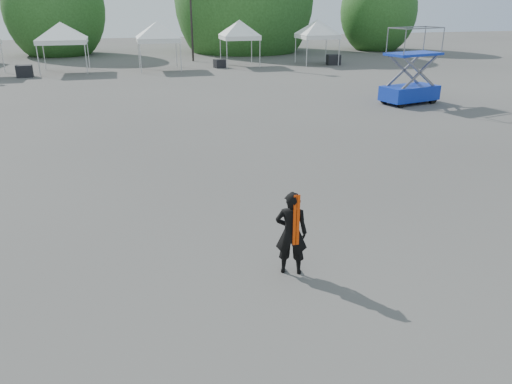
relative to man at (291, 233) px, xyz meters
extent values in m
plane|color=#474442|center=(0.01, 2.16, -0.81)|extent=(120.00, 120.00, 0.00)
cylinder|color=#382314|center=(-7.99, 42.16, 0.33)|extent=(0.36, 0.36, 2.27)
ellipsoid|color=#244B19|center=(-7.99, 42.16, 3.13)|extent=(4.16, 4.16, 4.78)
cylinder|color=#382314|center=(9.01, 41.16, 0.59)|extent=(0.36, 0.36, 2.80)
cylinder|color=#382314|center=(22.01, 39.16, 0.24)|extent=(0.36, 0.36, 2.10)
ellipsoid|color=#244B19|center=(22.01, 39.16, 2.83)|extent=(3.84, 3.84, 4.42)
cylinder|color=silver|center=(-10.51, 30.51, 0.19)|extent=(0.06, 0.06, 2.00)
cylinder|color=silver|center=(-7.98, 28.40, 0.19)|extent=(0.06, 0.06, 2.00)
cylinder|color=silver|center=(-4.97, 28.40, 0.19)|extent=(0.06, 0.06, 2.00)
cylinder|color=silver|center=(-7.98, 31.40, 0.19)|extent=(0.06, 0.06, 2.00)
cylinder|color=silver|center=(-4.97, 31.40, 0.19)|extent=(0.06, 0.06, 2.00)
cube|color=white|center=(-6.47, 29.90, 1.27)|extent=(3.20, 3.20, 0.30)
pyramid|color=white|center=(-6.47, 29.90, 2.52)|extent=(4.53, 4.53, 1.10)
cylinder|color=silver|center=(-1.42, 28.10, 0.19)|extent=(0.06, 0.06, 2.00)
cylinder|color=silver|center=(1.32, 28.10, 0.19)|extent=(0.06, 0.06, 2.00)
cylinder|color=silver|center=(-1.42, 30.84, 0.19)|extent=(0.06, 0.06, 2.00)
cylinder|color=silver|center=(1.32, 30.84, 0.19)|extent=(0.06, 0.06, 2.00)
cube|color=white|center=(-0.05, 29.47, 1.27)|extent=(2.94, 2.94, 0.30)
pyramid|color=white|center=(-0.05, 29.47, 2.52)|extent=(4.16, 4.16, 1.10)
cylinder|color=silver|center=(4.77, 28.92, 0.19)|extent=(0.06, 0.06, 2.00)
cylinder|color=silver|center=(7.25, 28.92, 0.19)|extent=(0.06, 0.06, 2.00)
cylinder|color=silver|center=(4.77, 31.41, 0.19)|extent=(0.06, 0.06, 2.00)
cylinder|color=silver|center=(7.25, 31.41, 0.19)|extent=(0.06, 0.06, 2.00)
cube|color=white|center=(6.01, 30.17, 1.27)|extent=(2.68, 2.68, 0.30)
pyramid|color=white|center=(6.01, 30.17, 2.52)|extent=(3.80, 3.80, 1.10)
cylinder|color=silver|center=(10.73, 28.39, 0.19)|extent=(0.06, 0.06, 2.00)
cylinder|color=silver|center=(13.33, 28.39, 0.19)|extent=(0.06, 0.06, 2.00)
cylinder|color=silver|center=(10.73, 30.98, 0.19)|extent=(0.06, 0.06, 2.00)
cylinder|color=silver|center=(13.33, 30.98, 0.19)|extent=(0.06, 0.06, 2.00)
cube|color=white|center=(12.03, 29.68, 1.27)|extent=(2.79, 2.79, 0.30)
pyramid|color=white|center=(12.03, 29.68, 2.52)|extent=(3.95, 3.95, 1.10)
imported|color=black|center=(0.00, 0.00, 0.00)|extent=(0.69, 0.57, 1.61)
cube|color=#E83A04|center=(0.00, -0.16, 0.32)|extent=(0.13, 0.02, 0.97)
cube|color=#0C1DA3|center=(10.70, 13.85, -0.29)|extent=(3.00, 2.00, 0.69)
cube|color=#0C1DA3|center=(10.70, 13.85, 1.54)|extent=(2.87, 1.91, 0.11)
cylinder|color=black|center=(9.83, 13.05, -0.60)|extent=(0.44, 0.27, 0.41)
cylinder|color=black|center=(11.84, 13.54, -0.60)|extent=(0.44, 0.27, 0.41)
cylinder|color=black|center=(9.56, 14.16, -0.60)|extent=(0.44, 0.27, 0.41)
cylinder|color=black|center=(11.56, 14.66, -0.60)|extent=(0.44, 0.27, 0.41)
cube|color=black|center=(-8.86, 28.05, -0.43)|extent=(1.03, 0.82, 0.76)
cube|color=black|center=(4.31, 29.45, -0.50)|extent=(0.92, 0.80, 0.61)
cube|color=black|center=(13.14, 28.93, -0.43)|extent=(1.05, 0.86, 0.77)
camera|label=1|loc=(-2.71, -7.75, 3.98)|focal=35.00mm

